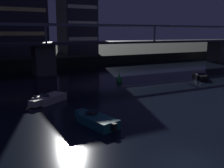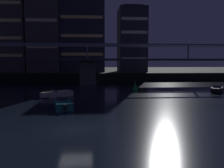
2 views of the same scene
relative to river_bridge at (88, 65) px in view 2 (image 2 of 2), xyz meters
The scene contains 11 objects.
ground_plane 38.36m from the river_bridge, 90.00° to the right, with size 400.00×400.00×0.00m, color black.
far_riverbank 48.13m from the river_bridge, 90.00° to the left, with size 240.00×80.00×2.20m, color black.
river_bridge is the anchor object (origin of this frame).
tower_west_low 34.63m from the river_bridge, 140.37° to the left, with size 13.47×13.08×25.49m.
tower_west_tall 28.17m from the river_bridge, 125.35° to the left, with size 9.32×11.44×37.67m.
tower_central 22.19m from the river_bridge, 95.91° to the left, with size 13.21×10.28×27.34m.
tower_east_tall 24.98m from the river_bridge, 55.18° to the left, with size 8.53×9.75×20.49m.
speedboat_near_left 29.64m from the river_bridge, 94.12° to the right, with size 2.64×5.21×1.16m.
speedboat_near_right 21.02m from the river_bridge, 101.27° to the right, with size 4.74×3.90×1.16m.
speedboat_mid_center 28.59m from the river_bridge, 35.83° to the right, with size 3.81×4.78×1.16m.
channel_buoy 16.23m from the river_bridge, 54.60° to the right, with size 0.90×0.90×1.76m.
Camera 2 is at (1.44, -17.89, 5.13)m, focal length 37.79 mm.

